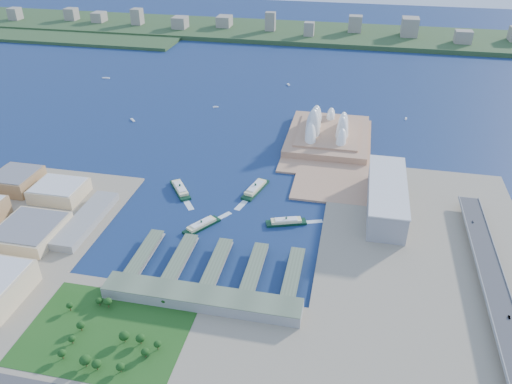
% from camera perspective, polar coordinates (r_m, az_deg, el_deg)
% --- Properties ---
extents(ground, '(3000.00, 3000.00, 0.00)m').
position_cam_1_polar(ground, '(615.13, -3.83, -4.03)').
color(ground, '#0F2047').
rests_on(ground, ground).
extents(south_land, '(720.00, 180.00, 3.00)m').
position_cam_1_polar(south_land, '(467.38, -10.93, -18.44)').
color(south_land, gray).
rests_on(south_land, ground).
extents(east_land, '(240.00, 500.00, 3.00)m').
position_cam_1_polar(east_land, '(566.04, 19.20, -9.41)').
color(east_land, gray).
rests_on(east_land, ground).
extents(peninsula, '(135.00, 220.00, 3.00)m').
position_cam_1_polar(peninsula, '(822.82, 8.25, 5.43)').
color(peninsula, tan).
rests_on(peninsula, ground).
extents(far_shore, '(2200.00, 260.00, 12.00)m').
position_cam_1_polar(far_shore, '(1510.58, 6.38, 17.58)').
color(far_shore, '#2D4926').
rests_on(far_shore, ground).
extents(opera_house, '(134.00, 180.00, 58.00)m').
position_cam_1_polar(opera_house, '(828.77, 8.35, 7.93)').
color(opera_house, white).
rests_on(opera_house, peninsula).
extents(toaster_building, '(45.00, 155.00, 35.00)m').
position_cam_1_polar(toaster_building, '(655.96, 14.68, -0.52)').
color(toaster_building, gray).
rests_on(toaster_building, east_land).
extents(expressway, '(26.00, 340.00, 11.85)m').
position_cam_1_polar(expressway, '(567.37, 25.47, -9.90)').
color(expressway, gray).
rests_on(expressway, east_land).
extents(west_buildings, '(200.00, 280.00, 27.00)m').
position_cam_1_polar(west_buildings, '(662.06, -26.99, -3.29)').
color(west_buildings, '#97734B').
rests_on(west_buildings, west_land).
extents(ferry_wharves, '(184.00, 90.00, 9.30)m').
position_cam_1_polar(ferry_wharves, '(551.77, -4.48, -8.18)').
color(ferry_wharves, '#53634B').
rests_on(ferry_wharves, ground).
extents(terminal_building, '(200.00, 28.00, 12.00)m').
position_cam_1_polar(terminal_building, '(505.75, -6.26, -12.01)').
color(terminal_building, gray).
rests_on(terminal_building, south_land).
extents(park, '(150.00, 110.00, 16.00)m').
position_cam_1_polar(park, '(493.93, -16.85, -14.46)').
color(park, '#194714').
rests_on(park, south_land).
extents(far_skyline, '(1900.00, 140.00, 55.00)m').
position_cam_1_polar(far_skyline, '(1483.79, 6.37, 18.67)').
color(far_skyline, gray).
rests_on(far_skyline, far_shore).
extents(ferry_a, '(44.21, 54.21, 10.64)m').
position_cam_1_polar(ferry_a, '(691.56, -8.68, 0.49)').
color(ferry_a, black).
rests_on(ferry_a, ground).
extents(ferry_b, '(29.59, 60.96, 11.17)m').
position_cam_1_polar(ferry_b, '(684.26, -0.07, 0.55)').
color(ferry_b, black).
rests_on(ferry_b, ground).
extents(ferry_c, '(39.34, 49.60, 9.66)m').
position_cam_1_polar(ferry_c, '(614.59, -6.25, -3.65)').
color(ferry_c, black).
rests_on(ferry_c, ground).
extents(ferry_d, '(51.43, 28.33, 9.46)m').
position_cam_1_polar(ferry_d, '(618.46, 3.47, -3.27)').
color(ferry_d, black).
rests_on(ferry_d, ground).
extents(boat_a, '(13.10, 13.66, 2.92)m').
position_cam_1_polar(boat_a, '(933.99, -13.92, 8.01)').
color(boat_a, white).
rests_on(boat_a, ground).
extents(boat_b, '(10.65, 7.70, 2.74)m').
position_cam_1_polar(boat_b, '(969.12, -4.63, 9.67)').
color(boat_b, white).
rests_on(boat_b, ground).
extents(boat_c, '(4.64, 10.76, 2.34)m').
position_cam_1_polar(boat_c, '(953.25, 16.76, 8.05)').
color(boat_c, white).
rests_on(boat_c, ground).
extents(boat_d, '(16.79, 5.25, 2.79)m').
position_cam_1_polar(boat_d, '(1177.71, -16.78, 12.38)').
color(boat_d, white).
rests_on(boat_d, ground).
extents(boat_e, '(8.16, 13.02, 3.05)m').
position_cam_1_polar(boat_e, '(1089.46, 3.74, 12.16)').
color(boat_e, white).
rests_on(boat_e, ground).
extents(car_b, '(1.51, 4.34, 1.43)m').
position_cam_1_polar(car_b, '(530.27, 26.97, -12.63)').
color(car_b, slate).
rests_on(car_b, expressway).
extents(car_c, '(1.74, 4.28, 1.24)m').
position_cam_1_polar(car_c, '(649.70, 23.54, -3.15)').
color(car_c, slate).
rests_on(car_c, expressway).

